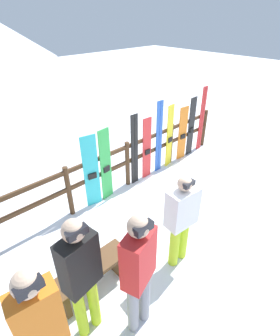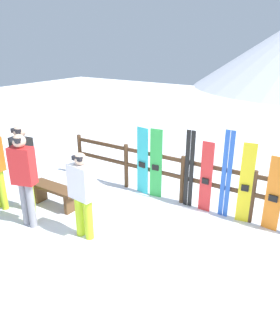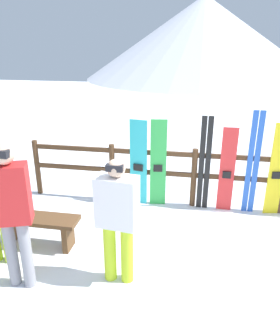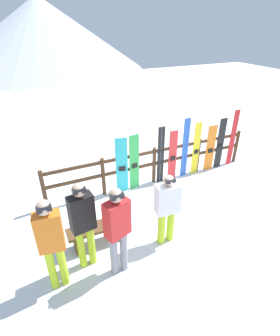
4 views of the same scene
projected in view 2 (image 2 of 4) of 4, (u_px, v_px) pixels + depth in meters
The scene contains 13 objects.
ground_plane at pixel (133, 243), 5.75m from camera, with size 40.00×40.00×0.00m, color white.
fence at pixel (183, 175), 6.95m from camera, with size 6.03×0.10×1.07m.
bench at pixel (54, 192), 6.89m from camera, with size 1.20×0.36×0.47m.
person_red at pixel (24, 174), 5.92m from camera, with size 0.48×0.36×1.81m.
person_white at pixel (82, 191), 5.61m from camera, with size 0.50×0.31×1.60m.
person_black at pixel (24, 162), 6.47m from camera, with size 0.45×0.29×1.81m.
snowboard_cyan at pixel (143, 161), 7.37m from camera, with size 0.31×0.10×1.55m.
snowboard_green at pixel (156, 164), 7.18m from camera, with size 0.28×0.08×1.57m.
ski_pair_black at pixel (189, 169), 6.75m from camera, with size 0.19×0.02×1.66m.
snowboard_red at pixel (206, 178), 6.59m from camera, with size 0.25×0.06×1.49m.
ski_pair_blue at pixel (226, 175), 6.33m from camera, with size 0.19×0.02×1.78m.
snowboard_yellow at pixel (246, 184), 6.16m from camera, with size 0.25×0.09×1.60m.
snowboard_orange at pixel (274, 195), 5.92m from camera, with size 0.29×0.07×1.44m.
Camera 2 is at (2.79, -3.99, 3.33)m, focal length 35.00 mm.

